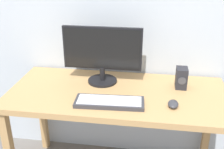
{
  "coord_description": "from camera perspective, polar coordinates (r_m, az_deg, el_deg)",
  "views": [
    {
      "loc": [
        0.2,
        -1.59,
        1.58
      ],
      "look_at": [
        -0.04,
        0.0,
        0.86
      ],
      "focal_mm": 44.04,
      "sensor_mm": 36.0,
      "label": 1
    }
  ],
  "objects": [
    {
      "name": "desk",
      "position": [
        1.84,
        1.16,
        -5.78
      ],
      "size": [
        1.44,
        0.65,
        0.74
      ],
      "color": "tan",
      "rests_on": "ground_plane"
    },
    {
      "name": "monitor",
      "position": [
        1.87,
        -2.04,
        4.47
      ],
      "size": [
        0.54,
        0.2,
        0.39
      ],
      "color": "black",
      "rests_on": "desk"
    },
    {
      "name": "keyboard_primary",
      "position": [
        1.66,
        -0.55,
        -5.73
      ],
      "size": [
        0.42,
        0.17,
        0.03
      ],
      "color": "#333338",
      "rests_on": "desk"
    },
    {
      "name": "mouse",
      "position": [
        1.67,
        12.58,
        -6.0
      ],
      "size": [
        0.07,
        0.1,
        0.03
      ],
      "primitive_type": "ellipsoid",
      "rotation": [
        0.0,
        0.0,
        -0.07
      ],
      "color": "#333338",
      "rests_on": "desk"
    },
    {
      "name": "speaker_right",
      "position": [
        1.89,
        14.21,
        -0.69
      ],
      "size": [
        0.07,
        0.1,
        0.14
      ],
      "color": "#232328",
      "rests_on": "desk"
    }
  ]
}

